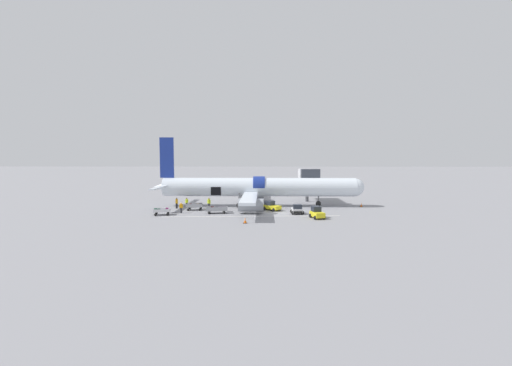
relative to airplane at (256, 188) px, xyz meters
The scene contains 17 objects.
ground_plane 8.75m from the airplane, 66.70° to the right, with size 500.00×500.00×0.00m, color gray.
apron_marking_line 10.70m from the airplane, 91.97° to the right, with size 25.53×1.79×0.01m.
jet_bridge_stub 11.21m from the airplane, 29.96° to the left, with size 3.32×9.81×6.35m.
airplane is the anchor object (origin of this frame).
baggage_tug_lead 14.75m from the airplane, 53.10° to the right, with size 2.20×2.85×1.66m.
baggage_tug_mid 10.51m from the airplane, 51.53° to the right, with size 2.01×2.35×1.47m.
baggage_tug_rear 5.89m from the airplane, 61.26° to the right, with size 3.07×3.06×1.49m.
baggage_cart_loading 11.02m from the airplane, 153.93° to the right, with size 3.55×2.03×1.08m.
baggage_cart_queued 9.94m from the airplane, 126.43° to the right, with size 4.17×2.15×1.04m.
baggage_cart_empty 16.73m from the airplane, 145.22° to the right, with size 3.41×2.29×1.06m.
ground_crew_loader_a 13.75m from the airplane, 145.69° to the right, with size 0.53×0.53×1.67m.
ground_crew_loader_b 13.59m from the airplane, 167.19° to the right, with size 0.57×0.57×1.77m.
ground_crew_driver 12.00m from the airplane, 169.41° to the right, with size 0.58×0.50×1.69m.
ground_crew_supervisor 8.65m from the airplane, 156.06° to the right, with size 0.62×0.58×1.86m.
suitcase_on_tarmac_upright 9.28m from the airplane, 146.18° to the right, with size 0.60×0.42×0.60m.
safety_cone_nose 18.26m from the airplane, ahead, with size 0.52×0.52×0.67m.
safety_cone_engine_left 15.67m from the airplane, 93.93° to the right, with size 0.54×0.54×0.76m.
Camera 1 is at (-1.89, -51.26, 8.51)m, focal length 24.00 mm.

